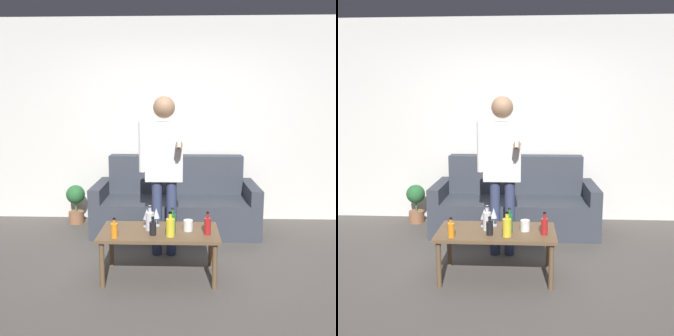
# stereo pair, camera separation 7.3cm
# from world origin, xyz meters

# --- Properties ---
(ground_plane) EXTENTS (16.00, 16.00, 0.00)m
(ground_plane) POSITION_xyz_m (0.00, 0.00, 0.00)
(ground_plane) COLOR #514C47
(wall_back) EXTENTS (8.00, 0.06, 2.70)m
(wall_back) POSITION_xyz_m (0.00, 2.14, 1.35)
(wall_back) COLOR silver
(wall_back) RESTS_ON ground_plane
(couch) EXTENTS (2.01, 0.84, 0.92)m
(couch) POSITION_xyz_m (0.04, 1.66, 0.32)
(couch) COLOR #383D47
(couch) RESTS_ON ground_plane
(coffee_table) EXTENTS (1.07, 0.54, 0.45)m
(coffee_table) POSITION_xyz_m (-0.09, 0.30, 0.40)
(coffee_table) COLOR brown
(coffee_table) RESTS_ON ground_plane
(bottle_orange) EXTENTS (0.06, 0.06, 0.16)m
(bottle_orange) POSITION_xyz_m (-0.14, 0.19, 0.51)
(bottle_orange) COLOR black
(bottle_orange) RESTS_ON coffee_table
(bottle_green) EXTENTS (0.08, 0.08, 0.23)m
(bottle_green) POSITION_xyz_m (-0.18, 0.32, 0.54)
(bottle_green) COLOR silver
(bottle_green) RESTS_ON coffee_table
(bottle_dark) EXTENTS (0.08, 0.08, 0.22)m
(bottle_dark) POSITION_xyz_m (0.01, 0.16, 0.53)
(bottle_dark) COLOR yellow
(bottle_dark) RESTS_ON coffee_table
(bottle_yellow) EXTENTS (0.06, 0.06, 0.17)m
(bottle_yellow) POSITION_xyz_m (-0.47, 0.11, 0.51)
(bottle_yellow) COLOR orange
(bottle_yellow) RESTS_ON coffee_table
(bottle_red) EXTENTS (0.06, 0.06, 0.23)m
(bottle_red) POSITION_xyz_m (0.03, 0.27, 0.53)
(bottle_red) COLOR #23752D
(bottle_red) RESTS_ON coffee_table
(bottle_clear) EXTENTS (0.06, 0.06, 0.20)m
(bottle_clear) POSITION_xyz_m (0.34, 0.22, 0.53)
(bottle_clear) COLOR #B21E1E
(bottle_clear) RESTS_ON coffee_table
(wine_glass_near) EXTENTS (0.06, 0.06, 0.17)m
(wine_glass_near) POSITION_xyz_m (-0.13, 0.45, 0.56)
(wine_glass_near) COLOR silver
(wine_glass_near) RESTS_ON coffee_table
(wine_glass_far) EXTENTS (0.07, 0.07, 0.17)m
(wine_glass_far) POSITION_xyz_m (-0.21, 0.41, 0.56)
(wine_glass_far) COLOR silver
(wine_glass_far) RESTS_ON coffee_table
(cup_on_table) EXTENTS (0.09, 0.09, 0.10)m
(cup_on_table) POSITION_xyz_m (0.17, 0.31, 0.50)
(cup_on_table) COLOR white
(cup_on_table) RESTS_ON coffee_table
(person_standing_front) EXTENTS (0.45, 0.42, 1.66)m
(person_standing_front) POSITION_xyz_m (-0.07, 0.83, 0.99)
(person_standing_front) COLOR navy
(person_standing_front) RESTS_ON ground_plane
(potted_plant) EXTENTS (0.25, 0.25, 0.52)m
(potted_plant) POSITION_xyz_m (-1.30, 1.86, 0.30)
(potted_plant) COLOR #936042
(potted_plant) RESTS_ON ground_plane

